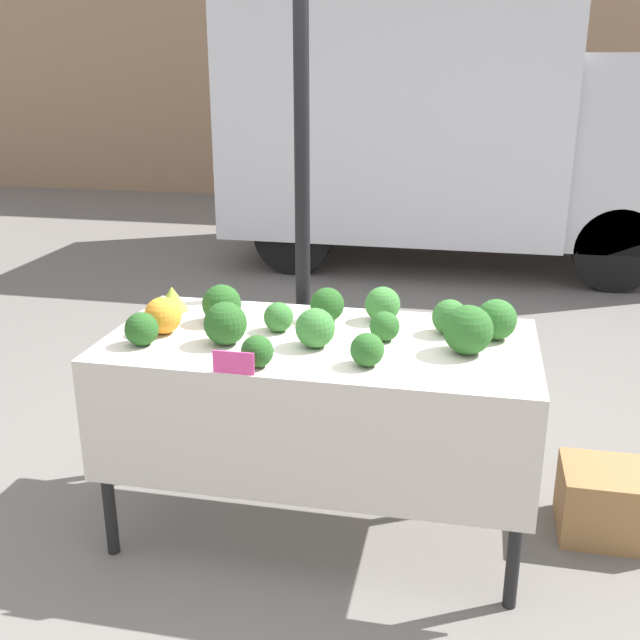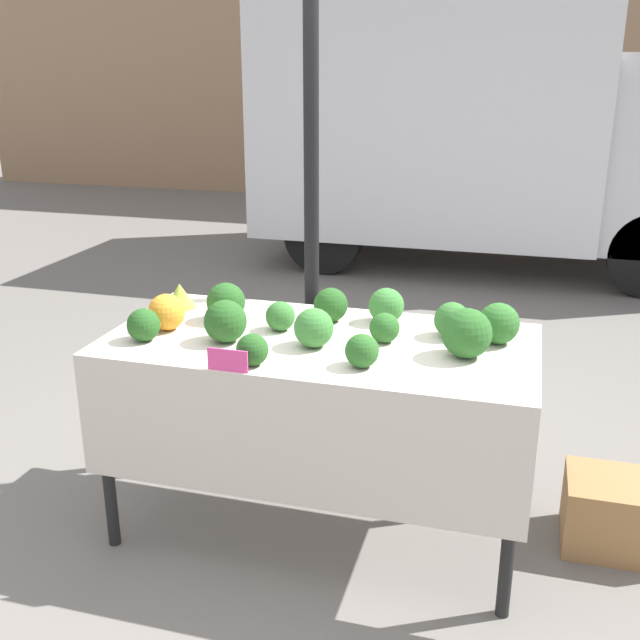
# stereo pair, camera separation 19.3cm
# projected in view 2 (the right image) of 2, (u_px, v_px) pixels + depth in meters

# --- Properties ---
(ground_plane) EXTENTS (40.00, 40.00, 0.00)m
(ground_plane) POSITION_uv_depth(u_px,v_px,m) (320.00, 524.00, 3.29)
(ground_plane) COLOR slate
(tent_pole) EXTENTS (0.07, 0.07, 2.24)m
(tent_pole) POSITION_uv_depth(u_px,v_px,m) (312.00, 243.00, 3.51)
(tent_pole) COLOR black
(tent_pole) RESTS_ON ground_plane
(parked_truck) EXTENTS (4.32, 1.99, 2.65)m
(parked_truck) POSITION_uv_depth(u_px,v_px,m) (476.00, 120.00, 7.21)
(parked_truck) COLOR silver
(parked_truck) RESTS_ON ground_plane
(market_table) EXTENTS (1.72, 0.85, 0.87)m
(market_table) POSITION_uv_depth(u_px,v_px,m) (315.00, 371.00, 2.98)
(market_table) COLOR beige
(market_table) RESTS_ON ground_plane
(orange_cauliflower) EXTENTS (0.15, 0.15, 0.15)m
(orange_cauliflower) POSITION_uv_depth(u_px,v_px,m) (167.00, 312.00, 3.08)
(orange_cauliflower) COLOR orange
(orange_cauliflower) RESTS_ON market_table
(romanesco_head) EXTENTS (0.14, 0.14, 0.11)m
(romanesco_head) POSITION_uv_depth(u_px,v_px,m) (180.00, 296.00, 3.37)
(romanesco_head) COLOR #93B238
(romanesco_head) RESTS_ON market_table
(broccoli_head_0) EXTENTS (0.12, 0.12, 0.12)m
(broccoli_head_0) POSITION_uv_depth(u_px,v_px,m) (384.00, 328.00, 2.95)
(broccoli_head_0) COLOR #285B23
(broccoli_head_0) RESTS_ON market_table
(broccoli_head_1) EXTENTS (0.12, 0.12, 0.12)m
(broccoli_head_1) POSITION_uv_depth(u_px,v_px,m) (280.00, 316.00, 3.08)
(broccoli_head_1) COLOR #336B2D
(broccoli_head_1) RESTS_ON market_table
(broccoli_head_2) EXTENTS (0.17, 0.17, 0.17)m
(broccoli_head_2) POSITION_uv_depth(u_px,v_px,m) (226.00, 302.00, 3.19)
(broccoli_head_2) COLOR #23511E
(broccoli_head_2) RESTS_ON market_table
(broccoli_head_3) EXTENTS (0.15, 0.15, 0.15)m
(broccoli_head_3) POSITION_uv_depth(u_px,v_px,m) (331.00, 305.00, 3.19)
(broccoli_head_3) COLOR #23511E
(broccoli_head_3) RESTS_ON market_table
(broccoli_head_4) EXTENTS (0.14, 0.14, 0.14)m
(broccoli_head_4) POSITION_uv_depth(u_px,v_px,m) (452.00, 320.00, 3.00)
(broccoli_head_4) COLOR #336B2D
(broccoli_head_4) RESTS_ON market_table
(broccoli_head_5) EXTENTS (0.15, 0.15, 0.15)m
(broccoli_head_5) POSITION_uv_depth(u_px,v_px,m) (386.00, 306.00, 3.17)
(broccoli_head_5) COLOR #387533
(broccoli_head_5) RESTS_ON market_table
(broccoli_head_6) EXTENTS (0.19, 0.19, 0.19)m
(broccoli_head_6) POSITION_uv_depth(u_px,v_px,m) (467.00, 333.00, 2.79)
(broccoli_head_6) COLOR #285B23
(broccoli_head_6) RESTS_ON market_table
(broccoli_head_7) EXTENTS (0.17, 0.17, 0.17)m
(broccoli_head_7) POSITION_uv_depth(u_px,v_px,m) (225.00, 321.00, 2.95)
(broccoli_head_7) COLOR #23511E
(broccoli_head_7) RESTS_ON market_table
(broccoli_head_8) EXTENTS (0.16, 0.16, 0.16)m
(broccoli_head_8) POSITION_uv_depth(u_px,v_px,m) (499.00, 323.00, 2.93)
(broccoli_head_8) COLOR #2D6628
(broccoli_head_8) RESTS_ON market_table
(broccoli_head_9) EXTENTS (0.16, 0.16, 0.16)m
(broccoli_head_9) POSITION_uv_depth(u_px,v_px,m) (314.00, 328.00, 2.90)
(broccoli_head_9) COLOR #387533
(broccoli_head_9) RESTS_ON market_table
(broccoli_head_10) EXTENTS (0.13, 0.13, 0.13)m
(broccoli_head_10) POSITION_uv_depth(u_px,v_px,m) (143.00, 325.00, 2.96)
(broccoli_head_10) COLOR #23511E
(broccoli_head_10) RESTS_ON market_table
(broccoli_head_11) EXTENTS (0.13, 0.13, 0.13)m
(broccoli_head_11) POSITION_uv_depth(u_px,v_px,m) (362.00, 351.00, 2.71)
(broccoli_head_11) COLOR #285B23
(broccoli_head_11) RESTS_ON market_table
(broccoli_head_12) EXTENTS (0.12, 0.12, 0.12)m
(broccoli_head_12) POSITION_uv_depth(u_px,v_px,m) (252.00, 350.00, 2.72)
(broccoli_head_12) COLOR #23511E
(broccoli_head_12) RESTS_ON market_table
(price_sign) EXTENTS (0.15, 0.01, 0.08)m
(price_sign) POSITION_uv_depth(u_px,v_px,m) (228.00, 360.00, 2.67)
(price_sign) COLOR #EF4793
(price_sign) RESTS_ON market_table
(produce_crate) EXTENTS (0.43, 0.34, 0.30)m
(produce_crate) POSITION_uv_depth(u_px,v_px,m) (617.00, 513.00, 3.10)
(produce_crate) COLOR #9E7042
(produce_crate) RESTS_ON ground_plane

